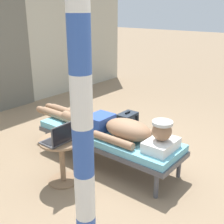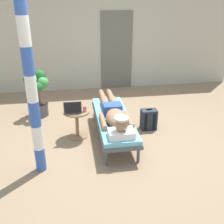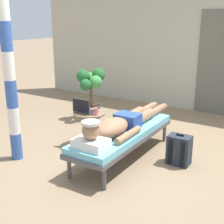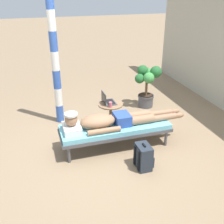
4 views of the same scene
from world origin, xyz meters
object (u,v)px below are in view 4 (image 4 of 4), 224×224
Objects in this scene: laptop at (107,100)px; person_reclining at (111,120)px; lounge_chair at (115,129)px; porch_post at (55,61)px; backpack at (144,157)px; potted_plant at (147,84)px; side_table at (111,112)px; drink_glass at (110,105)px.

person_reclining is at bearing -11.14° from laptop.
person_reclining reaches higher than lounge_chair.
person_reclining is at bearing 30.50° from porch_post.
potted_plant is at bearing 155.33° from backpack.
side_table is at bearing 40.52° from laptop.
porch_post reaches higher than lounge_chair.
potted_plant is at bearing 128.45° from drink_glass.
backpack is at bearing 6.59° from laptop.
drink_glass is (-0.50, 0.15, 0.06)m from person_reclining.
drink_glass is (0.21, 0.01, -0.01)m from laptop.
person_reclining is 0.84× the size of porch_post.
porch_post is (0.18, -2.02, 0.74)m from potted_plant.
potted_plant reaches higher than drink_glass.
drink_glass is 0.25× the size of backpack.
side_table is 1.44m from porch_post.
side_table is 4.96× the size of drink_glass.
lounge_chair is at bearing -7.47° from drink_glass.
laptop reaches higher than lounge_chair.
lounge_chair is 6.21× the size of laptop.
person_reclining is at bearing -157.17° from backpack.
side_table is (-0.65, 0.11, 0.01)m from lounge_chair.
backpack is 2.48m from porch_post.
lounge_chair is 0.89× the size of person_reclining.
backpack reaches higher than lounge_chair.
lounge_chair is 0.76m from laptop.
laptop reaches higher than side_table.
drink_glass is at bearing -51.55° from potted_plant.
potted_plant reaches higher than lounge_chair.
laptop is 0.12× the size of porch_post.
potted_plant is at bearing 124.64° from side_table.
laptop is 1.24m from porch_post.
potted_plant reaches higher than backpack.
potted_plant is at bearing 95.03° from porch_post.
laptop is at bearing -173.41° from backpack.
potted_plant is (-1.42, 1.21, 0.21)m from lounge_chair.
drink_glass is 1.30m from backpack.
lounge_chair is 1.75m from porch_post.
person_reclining is 2.26× the size of potted_plant.
backpack is (1.39, 0.12, -0.16)m from side_table.
drink_glass reaches higher than backpack.
lounge_chair is at bearing -4.85° from laptop.
person_reclining is 0.53m from drink_glass.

